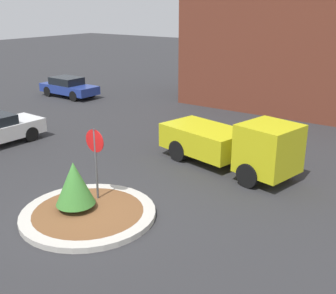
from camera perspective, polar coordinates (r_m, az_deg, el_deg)
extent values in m
plane|color=#2D2D30|center=(13.41, -10.70, -9.21)|extent=(120.00, 120.00, 0.00)
cylinder|color=#BCB7AD|center=(13.37, -10.73, -8.88)|extent=(4.15, 4.15, 0.18)
cylinder|color=brown|center=(13.37, -10.73, -8.87)|extent=(3.40, 3.40, 0.18)
cylinder|color=#4C4C51|center=(13.68, -9.70, -2.70)|extent=(0.07, 0.07, 2.55)
cylinder|color=#B71414|center=(13.38, -9.90, 0.82)|extent=(0.74, 0.03, 0.74)
cylinder|color=brown|center=(13.53, -12.34, -7.79)|extent=(0.08, 0.08, 0.17)
cone|color=#3D7F33|center=(13.21, -12.57, -4.80)|extent=(1.22, 1.22, 1.36)
cube|color=gold|center=(15.57, 13.48, -0.20)|extent=(2.21, 2.26, 1.77)
cube|color=gold|center=(17.51, 4.98, 1.09)|extent=(3.82, 2.70, 1.01)
cube|color=black|center=(15.14, 15.58, 0.32)|extent=(0.40, 1.68, 0.62)
cylinder|color=black|center=(16.67, 14.58, -2.09)|extent=(0.92, 0.41, 0.89)
cylinder|color=black|center=(15.24, 10.73, -3.81)|extent=(0.92, 0.41, 0.89)
cylinder|color=black|center=(18.71, 5.44, 0.77)|extent=(0.92, 0.41, 0.89)
cylinder|color=black|center=(17.44, 1.34, -0.51)|extent=(0.92, 0.41, 0.89)
cube|color=brown|center=(26.78, 19.97, 12.91)|extent=(15.94, 6.00, 7.89)
cube|color=navy|center=(30.44, -13.24, 7.70)|extent=(4.37, 1.83, 0.56)
cube|color=black|center=(30.50, -13.58, 8.72)|extent=(2.11, 1.58, 0.50)
cylinder|color=black|center=(30.02, -10.35, 7.30)|extent=(0.70, 0.21, 0.70)
cylinder|color=black|center=(28.97, -12.65, 6.73)|extent=(0.70, 0.21, 0.70)
cylinder|color=black|center=(32.00, -13.71, 7.78)|extent=(0.70, 0.21, 0.70)
cylinder|color=black|center=(31.01, -15.97, 7.25)|extent=(0.70, 0.21, 0.70)
cylinder|color=black|center=(22.35, -20.48, 2.41)|extent=(0.23, 0.71, 0.70)
cylinder|color=black|center=(21.01, -18.04, 1.67)|extent=(0.23, 0.71, 0.70)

